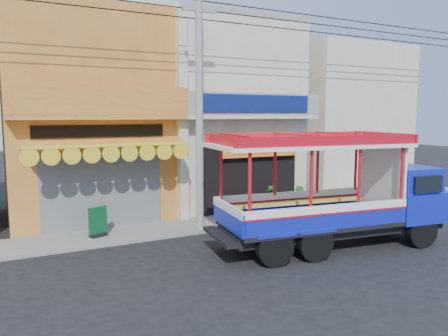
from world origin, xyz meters
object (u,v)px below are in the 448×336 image
potted_plant_c (271,197)px  songthaew_truck (348,192)px  potted_plant_a (240,203)px  green_sign (98,224)px  potted_plant_b (302,198)px  utility_pole (203,88)px

potted_plant_c → songthaew_truck: bearing=20.1°
potted_plant_a → potted_plant_c: potted_plant_c is taller
potted_plant_c → green_sign: bearing=-60.7°
songthaew_truck → potted_plant_a: bearing=102.7°
potted_plant_b → potted_plant_c: potted_plant_c is taller
utility_pole → potted_plant_b: utility_pole is taller
potted_plant_a → potted_plant_c: size_ratio=0.80×
songthaew_truck → green_sign: bearing=148.7°
songthaew_truck → green_sign: size_ratio=7.92×
potted_plant_a → potted_plant_b: 2.74m
songthaew_truck → potted_plant_c: (0.34, 4.87, -1.03)m
potted_plant_b → utility_pole: bearing=42.2°
potted_plant_a → utility_pole: bearing=173.3°
songthaew_truck → potted_plant_a: 5.21m
potted_plant_a → potted_plant_b: potted_plant_b is taller
utility_pole → potted_plant_a: bearing=31.6°
utility_pole → potted_plant_b: bearing=8.9°
green_sign → potted_plant_b: bearing=1.0°
potted_plant_a → potted_plant_b: (2.68, -0.60, 0.06)m
potted_plant_c → utility_pole: bearing=-46.7°
songthaew_truck → green_sign: (-6.91, 4.21, -1.18)m
utility_pole → green_sign: size_ratio=28.15×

